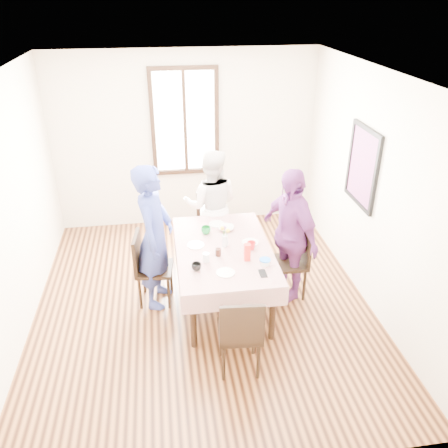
{
  "coord_description": "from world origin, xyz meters",
  "views": [
    {
      "loc": [
        -0.4,
        -4.54,
        3.47
      ],
      "look_at": [
        0.25,
        -0.07,
        1.1
      ],
      "focal_mm": 36.65,
      "sensor_mm": 36.0,
      "label": 1
    }
  ],
  "objects_px": {
    "dining_table": "(223,276)",
    "chair_right": "(288,262)",
    "person_right": "(289,235)",
    "person_left": "(154,237)",
    "chair_far": "(212,227)",
    "person_far": "(212,206)",
    "chair_left": "(155,269)",
    "chair_near": "(240,331)"
  },
  "relations": [
    {
      "from": "dining_table",
      "to": "chair_right",
      "type": "distance_m",
      "value": 0.82
    },
    {
      "from": "person_right",
      "to": "person_left",
      "type": "bearing_deg",
      "value": -114.26
    },
    {
      "from": "person_left",
      "to": "chair_right",
      "type": "bearing_deg",
      "value": -79.13
    },
    {
      "from": "chair_right",
      "to": "chair_far",
      "type": "bearing_deg",
      "value": 37.37
    },
    {
      "from": "dining_table",
      "to": "chair_right",
      "type": "height_order",
      "value": "chair_right"
    },
    {
      "from": "person_left",
      "to": "person_right",
      "type": "bearing_deg",
      "value": -79.18
    },
    {
      "from": "person_left",
      "to": "person_right",
      "type": "distance_m",
      "value": 1.58
    },
    {
      "from": "person_far",
      "to": "person_right",
      "type": "xyz_separation_m",
      "value": [
        0.79,
        -1.03,
        0.04
      ]
    },
    {
      "from": "chair_left",
      "to": "person_right",
      "type": "height_order",
      "value": "person_right"
    },
    {
      "from": "chair_left",
      "to": "chair_near",
      "type": "height_order",
      "value": "same"
    },
    {
      "from": "chair_left",
      "to": "person_left",
      "type": "distance_m",
      "value": 0.43
    },
    {
      "from": "chair_far",
      "to": "person_left",
      "type": "distance_m",
      "value": 1.31
    },
    {
      "from": "dining_table",
      "to": "chair_right",
      "type": "bearing_deg",
      "value": 3.53
    },
    {
      "from": "chair_right",
      "to": "chair_far",
      "type": "relative_size",
      "value": 1.0
    },
    {
      "from": "chair_right",
      "to": "person_right",
      "type": "bearing_deg",
      "value": 89.68
    },
    {
      "from": "chair_right",
      "to": "chair_far",
      "type": "xyz_separation_m",
      "value": [
        -0.81,
        1.05,
        0.0
      ]
    },
    {
      "from": "chair_left",
      "to": "chair_far",
      "type": "relative_size",
      "value": 1.0
    },
    {
      "from": "dining_table",
      "to": "chair_far",
      "type": "relative_size",
      "value": 1.76
    },
    {
      "from": "person_left",
      "to": "person_right",
      "type": "height_order",
      "value": "person_left"
    },
    {
      "from": "chair_near",
      "to": "chair_far",
      "type": "bearing_deg",
      "value": 94.16
    },
    {
      "from": "person_far",
      "to": "chair_right",
      "type": "bearing_deg",
      "value": 138.86
    },
    {
      "from": "chair_right",
      "to": "person_left",
      "type": "xyz_separation_m",
      "value": [
        -1.6,
        0.1,
        0.43
      ]
    },
    {
      "from": "chair_near",
      "to": "person_far",
      "type": "distance_m",
      "value": 2.2
    },
    {
      "from": "dining_table",
      "to": "person_right",
      "type": "xyz_separation_m",
      "value": [
        0.79,
        0.05,
        0.46
      ]
    },
    {
      "from": "chair_right",
      "to": "person_right",
      "type": "distance_m",
      "value": 0.38
    },
    {
      "from": "chair_right",
      "to": "person_far",
      "type": "xyz_separation_m",
      "value": [
        -0.81,
        1.03,
        0.34
      ]
    },
    {
      "from": "chair_near",
      "to": "person_far",
      "type": "relative_size",
      "value": 0.57
    },
    {
      "from": "person_right",
      "to": "dining_table",
      "type": "bearing_deg",
      "value": -107.01
    },
    {
      "from": "dining_table",
      "to": "person_left",
      "type": "relative_size",
      "value": 0.9
    },
    {
      "from": "chair_right",
      "to": "person_left",
      "type": "height_order",
      "value": "person_left"
    },
    {
      "from": "dining_table",
      "to": "person_far",
      "type": "relative_size",
      "value": 1.0
    },
    {
      "from": "dining_table",
      "to": "person_left",
      "type": "height_order",
      "value": "person_left"
    },
    {
      "from": "dining_table",
      "to": "person_left",
      "type": "distance_m",
      "value": 0.95
    },
    {
      "from": "chair_near",
      "to": "person_left",
      "type": "height_order",
      "value": "person_left"
    },
    {
      "from": "chair_right",
      "to": "person_left",
      "type": "distance_m",
      "value": 1.66
    },
    {
      "from": "chair_right",
      "to": "person_far",
      "type": "relative_size",
      "value": 0.57
    },
    {
      "from": "dining_table",
      "to": "chair_near",
      "type": "xyz_separation_m",
      "value": [
        0.0,
        -1.1,
        0.08
      ]
    },
    {
      "from": "chair_near",
      "to": "person_far",
      "type": "bearing_deg",
      "value": 94.16
    },
    {
      "from": "chair_near",
      "to": "dining_table",
      "type": "bearing_deg",
      "value": 94.16
    },
    {
      "from": "dining_table",
      "to": "chair_far",
      "type": "distance_m",
      "value": 1.1
    },
    {
      "from": "dining_table",
      "to": "person_far",
      "type": "bearing_deg",
      "value": 90.0
    },
    {
      "from": "person_left",
      "to": "person_right",
      "type": "relative_size",
      "value": 1.05
    }
  ]
}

